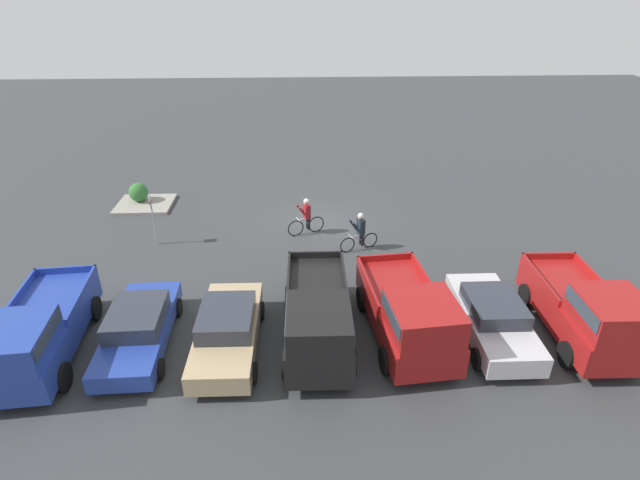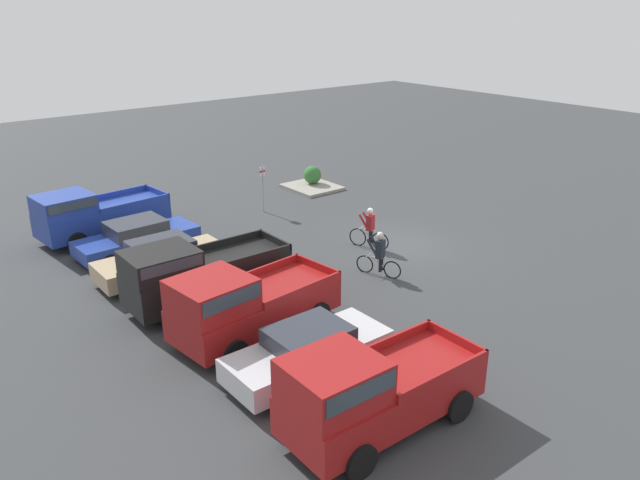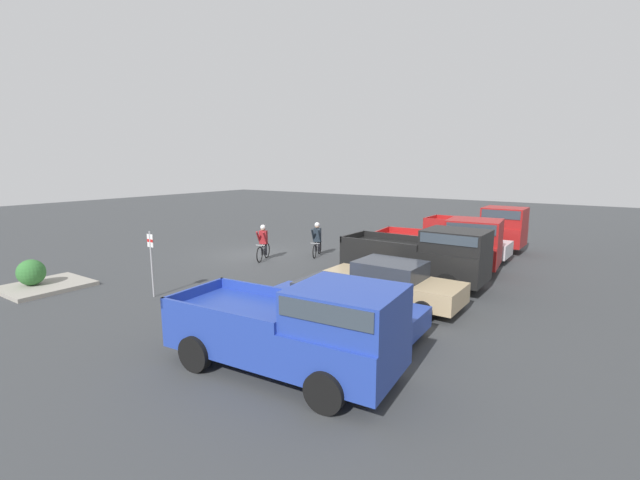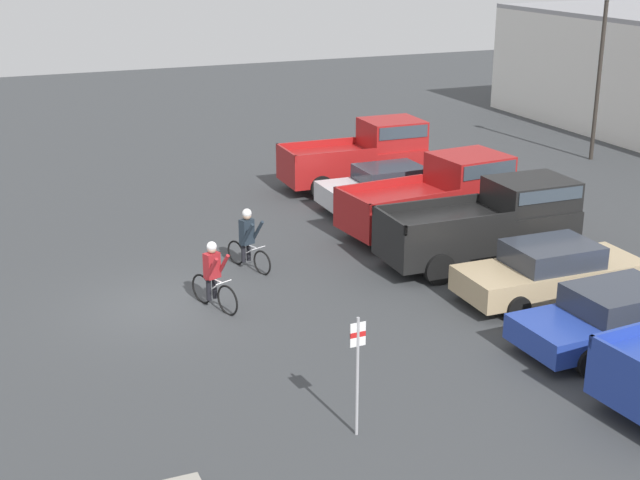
% 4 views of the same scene
% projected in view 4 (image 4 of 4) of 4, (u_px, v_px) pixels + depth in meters
% --- Properties ---
extents(ground_plane, '(80.00, 80.00, 0.00)m').
position_uv_depth(ground_plane, '(163.00, 306.00, 21.80)').
color(ground_plane, '#383A3D').
extents(pickup_truck_0, '(2.28, 5.11, 2.35)m').
position_uv_depth(pickup_truck_0, '(365.00, 154.00, 31.74)').
color(pickup_truck_0, maroon).
rests_on(pickup_truck_0, ground_plane).
extents(sedan_0, '(2.00, 4.66, 1.44)m').
position_uv_depth(sedan_0, '(389.00, 187.00, 29.30)').
color(sedan_0, silver).
rests_on(sedan_0, ground_plane).
extents(pickup_truck_1, '(2.68, 5.40, 2.29)m').
position_uv_depth(pickup_truck_1, '(440.00, 194.00, 26.87)').
color(pickup_truck_1, maroon).
rests_on(pickup_truck_1, ground_plane).
extents(pickup_truck_2, '(2.22, 5.50, 2.24)m').
position_uv_depth(pickup_truck_2, '(491.00, 222.00, 24.37)').
color(pickup_truck_2, black).
rests_on(pickup_truck_2, ground_plane).
extents(sedan_1, '(2.03, 4.75, 1.44)m').
position_uv_depth(sedan_1, '(551.00, 271.00, 22.05)').
color(sedan_1, tan).
rests_on(sedan_1, ground_plane).
extents(sedan_2, '(2.10, 4.85, 1.37)m').
position_uv_depth(sedan_2, '(618.00, 316.00, 19.53)').
color(sedan_2, '#233D9E').
rests_on(sedan_2, ground_plane).
extents(cyclist_0, '(1.67, 0.71, 1.73)m').
position_uv_depth(cyclist_0, '(213.00, 275.00, 21.41)').
color(cyclist_0, black).
rests_on(cyclist_0, ground_plane).
extents(cyclist_1, '(1.69, 0.73, 1.73)m').
position_uv_depth(cyclist_1, '(248.00, 238.00, 23.94)').
color(cyclist_1, black).
rests_on(cyclist_1, ground_plane).
extents(fire_lane_sign, '(0.06, 0.30, 2.32)m').
position_uv_depth(fire_lane_sign, '(357.00, 365.00, 15.76)').
color(fire_lane_sign, '#9E9EA3').
rests_on(fire_lane_sign, ground_plane).
extents(lamppost, '(0.36, 0.36, 6.55)m').
position_uv_depth(lamppost, '(600.00, 63.00, 34.66)').
color(lamppost, '#2D2823').
rests_on(lamppost, ground_plane).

